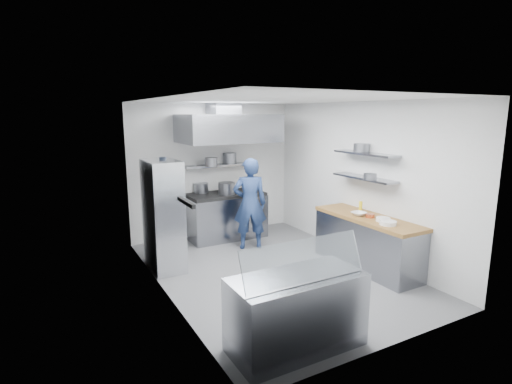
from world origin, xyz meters
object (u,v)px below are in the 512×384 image
chef (250,204)px  display_case (296,312)px  gas_range (226,217)px  wire_rack (163,215)px

chef → display_case: size_ratio=1.18×
gas_range → chef: (0.12, -0.85, 0.44)m
chef → display_case: (-1.14, -3.25, -0.46)m
gas_range → display_case: gas_range is taller
wire_rack → display_case: size_ratio=1.23×
display_case → chef: bearing=70.7°
chef → wire_rack: size_ratio=0.96×
gas_range → wire_rack: size_ratio=0.86×
gas_range → wire_rack: wire_rack is taller
chef → wire_rack: 1.77m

